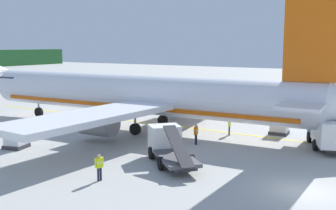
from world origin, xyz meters
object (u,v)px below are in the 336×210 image
(cargo_container_mid, at_px, (279,125))
(crew_loader_right, at_px, (99,165))
(service_truck_fuel, at_px, (328,131))
(crew_loader_left, at_px, (196,132))
(crew_marshaller, at_px, (229,125))
(cargo_container_near, at_px, (16,138))
(service_truck_baggage, at_px, (168,145))
(airliner_foreground, at_px, (142,95))

(cargo_container_mid, distance_m, crew_loader_right, 19.84)
(service_truck_fuel, relative_size, crew_loader_left, 3.73)
(crew_loader_right, bearing_deg, crew_loader_left, -3.65)
(service_truck_fuel, xyz_separation_m, crew_marshaller, (0.35, 8.74, -0.46))
(cargo_container_near, bearing_deg, crew_loader_right, -102.84)
(service_truck_fuel, xyz_separation_m, cargo_container_mid, (3.23, 4.91, -0.58))
(crew_marshaller, bearing_deg, crew_loader_left, 169.23)
(service_truck_baggage, relative_size, crew_loader_right, 3.59)
(crew_loader_left, bearing_deg, cargo_container_mid, -31.52)
(cargo_container_mid, bearing_deg, service_truck_fuel, -123.29)
(service_truck_fuel, distance_m, cargo_container_mid, 5.91)
(crew_marshaller, height_order, crew_loader_left, crew_loader_left)
(service_truck_fuel, bearing_deg, crew_loader_right, 146.77)
(service_truck_fuel, relative_size, cargo_container_mid, 3.53)
(service_truck_fuel, height_order, crew_marshaller, service_truck_fuel)
(service_truck_fuel, xyz_separation_m, service_truck_baggage, (-9.84, 9.08, -0.29))
(cargo_container_near, xyz_separation_m, crew_marshaller, (13.65, -12.82, 0.13))
(service_truck_baggage, relative_size, crew_loader_left, 3.41)
(crew_loader_left, bearing_deg, cargo_container_near, 126.46)
(crew_marshaller, bearing_deg, airliner_foreground, 103.11)
(cargo_container_mid, distance_m, crew_marshaller, 4.79)
(crew_loader_left, bearing_deg, airliner_foreground, 69.40)
(crew_loader_left, height_order, crew_loader_right, crew_loader_left)
(service_truck_fuel, relative_size, cargo_container_near, 3.31)
(airliner_foreground, height_order, crew_loader_right, airliner_foreground)
(crew_marshaller, bearing_deg, service_truck_baggage, 178.08)
(airliner_foreground, relative_size, crew_marshaller, 24.66)
(crew_loader_left, xyz_separation_m, crew_loader_right, (-11.33, 0.72, -0.06))
(airliner_foreground, distance_m, service_truck_fuel, 17.48)
(service_truck_baggage, bearing_deg, service_truck_fuel, -42.69)
(service_truck_fuel, bearing_deg, service_truck_baggage, 137.31)
(cargo_container_near, bearing_deg, crew_loader_left, -53.54)
(airliner_foreground, xyz_separation_m, crew_loader_right, (-14.20, -6.91, -2.40))
(service_truck_fuel, distance_m, crew_loader_right, 18.95)
(cargo_container_near, xyz_separation_m, crew_loader_right, (-2.55, -11.17, 0.13))
(service_truck_fuel, height_order, service_truck_baggage, service_truck_baggage)
(airliner_foreground, distance_m, cargo_container_near, 12.67)
(cargo_container_near, bearing_deg, service_truck_fuel, -58.32)
(service_truck_fuel, bearing_deg, airliner_foreground, 95.44)
(airliner_foreground, xyz_separation_m, service_truck_baggage, (-8.20, -8.21, -2.22))
(airliner_foreground, relative_size, crew_loader_right, 24.79)
(airliner_foreground, bearing_deg, crew_loader_right, -154.06)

